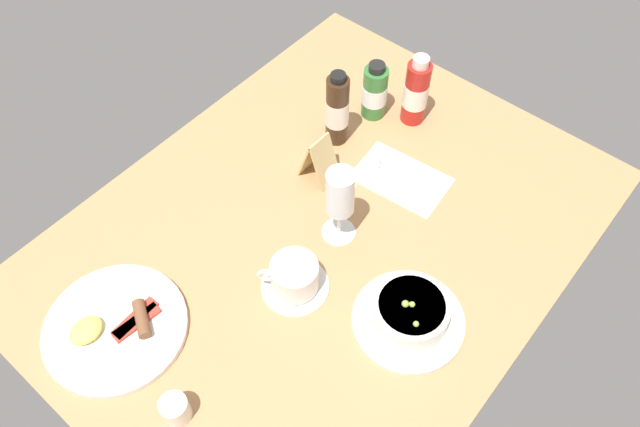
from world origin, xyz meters
TOP-DOWN VIEW (x-y plane):
  - ground_plane at (0.00, 0.00)cm, footprint 110.00×84.00cm
  - porridge_bowl at (-5.16, -23.83)cm, footprint 19.96×19.96cm
  - cutlery_setting at (20.88, -3.28)cm, footprint 14.12×20.05cm
  - coffee_cup at (-12.63, -3.72)cm, footprint 12.59×12.59cm
  - creamer_jug at (-42.54, -4.86)cm, footprint 4.64×5.36cm
  - wine_glass at (2.03, -2.20)cm, footprint 6.64×6.64cm
  - sauce_bottle_green at (32.31, 12.45)cm, footprint 5.52×5.52cm
  - sauce_bottle_red at (36.64, 4.75)cm, footprint 5.41×5.41cm
  - sauce_bottle_brown at (21.08, 13.87)cm, footprint 4.91×4.91cm
  - breakfast_plate at (-39.37, 14.60)cm, footprint 25.22×25.22cm
  - menu_card at (10.57, 10.01)cm, footprint 5.81×7.17cm

SIDE VIEW (x-z plane):
  - ground_plane at x=0.00cm, z-range -3.00..0.00cm
  - cutlery_setting at x=20.88cm, z-range -0.20..0.70cm
  - breakfast_plate at x=-39.37cm, z-range -0.95..2.75cm
  - creamer_jug at x=-42.54cm, z-range -0.19..5.49cm
  - porridge_bowl at x=-5.16cm, z-range -0.48..7.04cm
  - coffee_cup at x=-12.63cm, z-range -0.08..7.00cm
  - menu_card at x=10.57cm, z-range -0.06..10.69cm
  - sauce_bottle_green at x=32.31cm, z-range -0.61..13.40cm
  - sauce_bottle_red at x=36.64cm, z-range -0.77..16.37cm
  - sauce_bottle_brown at x=21.08cm, z-range -0.61..17.53cm
  - wine_glass at x=2.03cm, z-range 2.86..20.36cm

